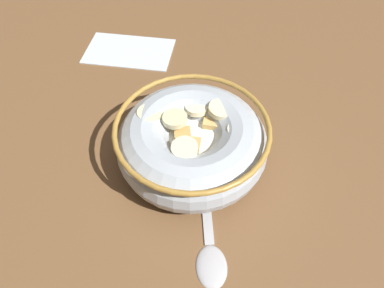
{
  "coord_description": "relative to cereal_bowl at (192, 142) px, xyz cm",
  "views": [
    {
      "loc": [
        -0.63,
        25.56,
        34.78
      ],
      "look_at": [
        0.0,
        0.0,
        3.0
      ],
      "focal_mm": 32.97,
      "sensor_mm": 36.0,
      "label": 1
    }
  ],
  "objects": [
    {
      "name": "folded_napkin",
      "position": [
        10.64,
        -21.27,
        -3.23
      ],
      "size": [
        14.66,
        9.91,
        0.3
      ],
      "primitive_type": "cube",
      "rotation": [
        0.0,
        0.0,
        -0.13
      ],
      "color": "silver",
      "rests_on": "ground_plane"
    },
    {
      "name": "spoon",
      "position": [
        -2.13,
        11.65,
        -3.03
      ],
      "size": [
        3.46,
        13.58,
        0.8
      ],
      "color": "#B7B7BC",
      "rests_on": "ground_plane"
    },
    {
      "name": "ground_plane",
      "position": [
        0.0,
        0.0,
        -4.38
      ],
      "size": [
        132.98,
        132.98,
        2.0
      ],
      "primitive_type": "cube",
      "color": "brown"
    },
    {
      "name": "cereal_bowl",
      "position": [
        0.0,
        0.0,
        0.0
      ],
      "size": [
        17.48,
        17.48,
        6.4
      ],
      "color": "#B2BCC6",
      "rests_on": "ground_plane"
    }
  ]
}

